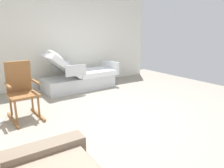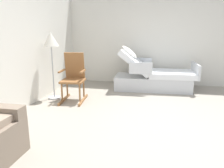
% 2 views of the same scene
% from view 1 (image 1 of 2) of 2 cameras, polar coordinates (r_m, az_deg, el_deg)
% --- Properties ---
extents(ground_plane, '(7.19, 7.19, 0.00)m').
position_cam_1_polar(ground_plane, '(3.96, 5.70, -8.26)').
color(ground_plane, gray).
extents(side_wall, '(0.10, 5.40, 2.70)m').
position_cam_1_polar(side_wall, '(6.21, -11.43, 12.53)').
color(side_wall, silver).
rests_on(side_wall, ground).
extents(hospital_bed, '(1.08, 2.10, 1.17)m').
position_cam_1_polar(hospital_bed, '(5.65, -9.53, 1.89)').
color(hospital_bed, silver).
rests_on(hospital_bed, ground).
extents(rocking_chair, '(0.80, 0.55, 1.05)m').
position_cam_1_polar(rocking_chair, '(3.92, -24.73, -1.96)').
color(rocking_chair, brown).
rests_on(rocking_chair, ground).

